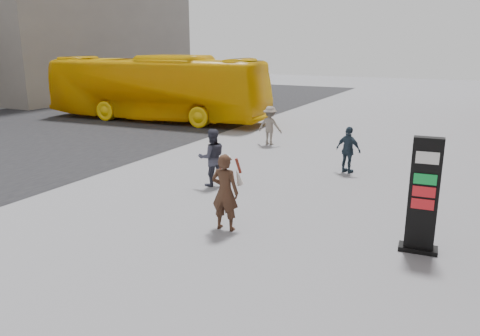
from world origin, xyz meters
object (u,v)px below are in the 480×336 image
at_px(bus, 156,88).
at_px(pedestrian_a, 212,157).
at_px(info_pylon, 423,196).
at_px(pedestrian_b, 270,126).
at_px(woman, 225,191).
at_px(pedestrian_c, 348,150).

height_order(bus, pedestrian_a, bus).
distance_m(info_pylon, pedestrian_b, 10.23).
distance_m(info_pylon, woman, 3.96).
bearing_deg(bus, pedestrian_b, -115.17).
height_order(info_pylon, woman, info_pylon).
bearing_deg(pedestrian_a, pedestrian_b, -126.24).
height_order(info_pylon, pedestrian_b, info_pylon).
height_order(woman, pedestrian_c, woman).
relative_size(info_pylon, pedestrian_b, 1.47).
distance_m(woman, pedestrian_a, 3.31).
xyz_separation_m(woman, pedestrian_b, (-2.69, 8.57, -0.10)).
bearing_deg(pedestrian_a, pedestrian_c, -178.64).
height_order(info_pylon, pedestrian_a, info_pylon).
xyz_separation_m(info_pylon, pedestrian_a, (-5.80, 1.96, -0.31)).
relative_size(info_pylon, pedestrian_c, 1.55).
bearing_deg(pedestrian_c, info_pylon, 137.11).
height_order(bus, pedestrian_c, bus).
xyz_separation_m(pedestrian_b, pedestrian_c, (3.86, -2.77, -0.04)).
distance_m(pedestrian_a, pedestrian_c, 4.37).
bearing_deg(bus, woman, -141.80).
height_order(pedestrian_a, pedestrian_b, pedestrian_a).
height_order(info_pylon, pedestrian_c, info_pylon).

